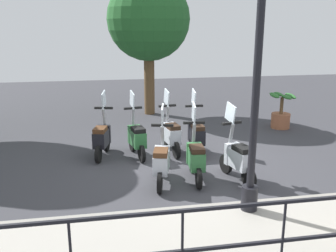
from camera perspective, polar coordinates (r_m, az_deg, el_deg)
The scene contains 13 objects.
ground_plane at distance 8.40m, azimuth 3.62°, elevation -6.13°, with size 28.00×28.00×0.00m, color #38383D.
promenade_walkway at distance 5.68m, azimuth 11.56°, elevation -16.75°, with size 2.20×20.00×0.15m.
fence_railing at distance 4.45m, azimuth 17.22°, elevation -14.55°, with size 0.04×16.03×1.07m.
lamp_post_near at distance 5.74m, azimuth 13.30°, elevation 5.83°, with size 0.26×0.90×4.51m.
tree_distant at distance 12.95m, azimuth -2.99°, elevation 15.85°, with size 2.77×2.77×4.62m.
potted_palm at distance 11.85m, azimuth 16.84°, elevation 1.82°, with size 1.06×0.66×1.05m.
scooter_near_0 at distance 7.63m, azimuth 10.59°, elevation -4.74°, with size 1.22×0.50×1.54m.
scooter_near_1 at distance 7.53m, azimuth 4.23°, elevation -4.79°, with size 1.23×0.44×1.54m.
scooter_near_2 at distance 7.31m, azimuth -1.01°, elevation -5.36°, with size 1.21×0.51×1.54m.
scooter_far_0 at distance 9.07m, azimuth 4.31°, elevation -1.30°, with size 1.23×0.44×1.54m.
scooter_far_1 at distance 9.08m, azimuth 0.44°, elevation -1.24°, with size 1.23×0.45×1.54m.
scooter_far_2 at distance 8.86m, azimuth -4.80°, elevation -1.72°, with size 1.23×0.47×1.54m.
scooter_far_3 at distance 8.96m, azimuth -10.02°, elevation -1.71°, with size 1.21×0.52×1.54m.
Camera 1 is at (-7.59, 1.91, 3.05)m, focal length 40.00 mm.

